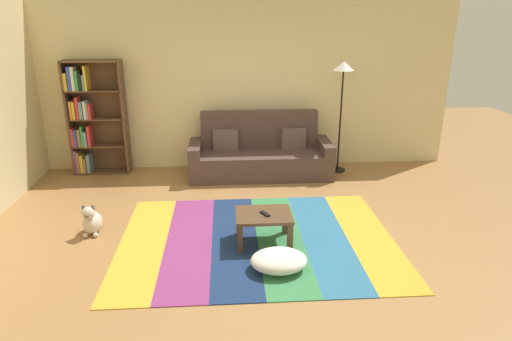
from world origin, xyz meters
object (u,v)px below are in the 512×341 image
standing_lamp (343,81)px  tv_remote (265,214)px  bookshelf (90,118)px  pouf (279,261)px  couch (260,154)px  dog (92,221)px  coffee_table (264,219)px

standing_lamp → tv_remote: 3.04m
bookshelf → standing_lamp: 4.06m
pouf → tv_remote: size_ratio=3.89×
couch → dog: couch is taller
coffee_table → tv_remote: size_ratio=4.20×
pouf → standing_lamp: bearing=65.9°
dog → tv_remote: size_ratio=2.65×
standing_lamp → dog: bearing=-149.8°
dog → bookshelf: bearing=103.5°
tv_remote → standing_lamp: bearing=30.4°
pouf → dog: 2.35m
dog → standing_lamp: bearing=30.2°
pouf → standing_lamp: 3.57m
bookshelf → dog: 2.41m
pouf → tv_remote: tv_remote is taller
coffee_table → standing_lamp: (1.45, 2.41, 1.20)m
bookshelf → pouf: 4.24m
couch → standing_lamp: size_ratio=1.26×
couch → coffee_table: size_ratio=3.59×
couch → dog: 2.92m
pouf → tv_remote: (-0.09, 0.56, 0.27)m
pouf → standing_lamp: standing_lamp is taller
coffee_table → standing_lamp: bearing=59.0°
bookshelf → pouf: bearing=-50.2°
bookshelf → coffee_table: size_ratio=2.89×
coffee_table → dog: dog is taller
bookshelf → dog: bookshelf is taller
couch → coffee_table: bearing=-93.6°
couch → pouf: (-0.04, -2.91, -0.22)m
tv_remote → bookshelf: bearing=105.1°
couch → tv_remote: (-0.13, -2.35, 0.05)m
bookshelf → tv_remote: bookshelf is taller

